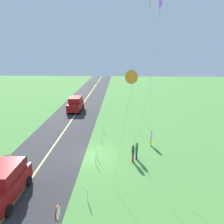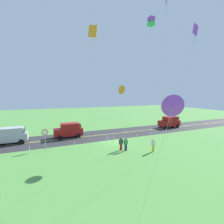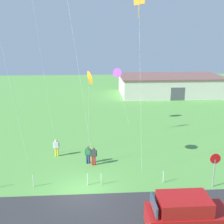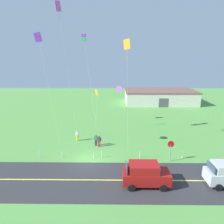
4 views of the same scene
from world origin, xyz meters
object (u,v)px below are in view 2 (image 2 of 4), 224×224
(car_suv_foreground, at_px, (69,130))
(stop_sign, at_px, (45,135))
(car_parked_east_near, at_px, (11,135))
(kite_orange_near, at_px, (93,34))
(kite_blue_mid, at_px, (166,2))
(car_parked_west_far, at_px, (169,122))
(kite_red_low, at_px, (151,22))
(person_adult_near, at_px, (121,143))
(kite_pink_drift, at_px, (195,33))
(person_child_watcher, at_px, (126,144))
(kite_green_far, at_px, (173,107))
(person_adult_companion, at_px, (153,145))
(kite_yellow_high, at_px, (122,90))

(car_suv_foreground, distance_m, stop_sign, 5.89)
(car_parked_east_near, xyz_separation_m, kite_orange_near, (-9.33, 8.89, 11.84))
(kite_blue_mid, bearing_deg, car_parked_west_far, -137.07)
(kite_red_low, relative_size, kite_blue_mid, 0.80)
(car_suv_foreground, xyz_separation_m, kite_red_low, (-6.98, 11.37, 13.08))
(person_adult_near, height_order, kite_pink_drift, kite_pink_drift)
(stop_sign, height_order, person_child_watcher, stop_sign)
(car_parked_west_far, xyz_separation_m, kite_orange_near, (19.01, 8.62, 11.84))
(person_adult_near, xyz_separation_m, kite_green_far, (2.93, 11.22, 5.40))
(person_adult_near, xyz_separation_m, kite_red_low, (-2.00, 2.71, 13.37))
(car_suv_foreground, bearing_deg, kite_blue_mid, 133.69)
(kite_red_low, xyz_separation_m, kite_green_far, (4.92, 8.51, -7.98))
(kite_green_far, height_order, kite_pink_drift, kite_pink_drift)
(person_adult_companion, height_order, kite_yellow_high, kite_yellow_high)
(car_suv_foreground, distance_m, person_adult_companion, 13.51)
(stop_sign, bearing_deg, person_child_watcher, 154.15)
(person_child_watcher, bearing_deg, kite_green_far, 156.07)
(kite_red_low, relative_size, kite_orange_near, 1.06)
(person_adult_companion, bearing_deg, car_parked_west_far, -96.14)
(car_suv_foreground, height_order, person_adult_companion, car_suv_foreground)
(car_suv_foreground, xyz_separation_m, kite_pink_drift, (-13.06, 11.59, 12.86))
(kite_pink_drift, distance_m, kite_orange_near, 11.96)
(car_parked_west_far, distance_m, kite_yellow_high, 18.24)
(kite_red_low, bearing_deg, person_child_watcher, -57.08)
(car_parked_east_near, relative_size, stop_sign, 1.72)
(car_parked_east_near, relative_size, person_adult_near, 2.75)
(car_parked_west_far, distance_m, kite_green_far, 27.25)
(kite_blue_mid, bearing_deg, person_adult_near, -18.46)
(car_parked_west_far, xyz_separation_m, kite_blue_mid, (10.61, 9.87, 16.16))
(car_parked_east_near, xyz_separation_m, kite_red_low, (-14.89, 11.23, 13.08))
(person_child_watcher, xyz_separation_m, kite_orange_near, (4.03, 0.01, 12.13))
(person_adult_near, relative_size, kite_red_low, 0.11)
(kite_red_low, bearing_deg, car_suv_foreground, -58.46)
(kite_orange_near, bearing_deg, car_parked_east_near, -43.59)
(kite_red_low, xyz_separation_m, kite_pink_drift, (-6.09, 0.22, -0.23))
(car_suv_foreground, relative_size, car_parked_west_far, 1.00)
(person_adult_near, xyz_separation_m, kite_yellow_high, (-0.24, -0.32, 6.49))
(person_adult_companion, xyz_separation_m, kite_pink_drift, (-4.78, 0.91, 13.14))
(person_adult_companion, xyz_separation_m, person_child_watcher, (2.83, -1.66, 0.00))
(person_child_watcher, xyz_separation_m, kite_red_low, (-1.52, 2.35, 13.37))
(kite_green_far, bearing_deg, person_adult_companion, -124.05)
(kite_orange_near, bearing_deg, kite_red_low, 157.14)
(person_adult_companion, distance_m, kite_orange_near, 14.03)
(car_parked_west_far, bearing_deg, person_adult_near, 28.12)
(person_adult_companion, bearing_deg, kite_red_low, 71.79)
(kite_red_low, bearing_deg, kite_yellow_high, -59.81)
(person_child_watcher, bearing_deg, kite_red_low, -153.65)
(car_suv_foreground, distance_m, person_child_watcher, 10.54)
(stop_sign, bearing_deg, kite_orange_near, 138.65)
(kite_green_far, bearing_deg, kite_orange_near, -86.65)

